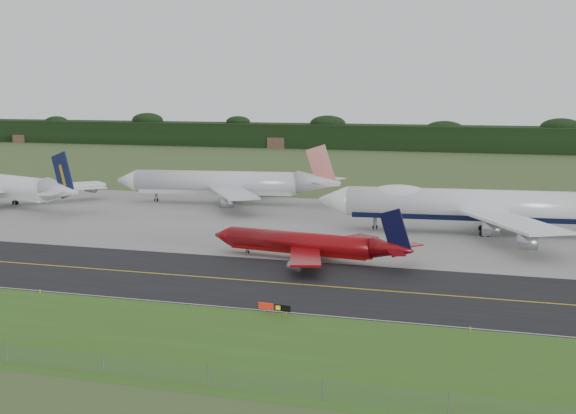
# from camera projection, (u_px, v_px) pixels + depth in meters

# --- Properties ---
(ground) EXTENTS (600.00, 600.00, 0.00)m
(ground) POSITION_uv_depth(u_px,v_px,m) (292.00, 277.00, 128.13)
(ground) COLOR #3B5326
(ground) RESTS_ON ground
(grass_verge) EXTENTS (400.00, 30.00, 0.01)m
(grass_verge) POSITION_uv_depth(u_px,v_px,m) (205.00, 343.00, 95.10)
(grass_verge) COLOR #3B5F1C
(grass_verge) RESTS_ON ground
(taxiway) EXTENTS (400.00, 32.00, 0.02)m
(taxiway) POSITION_uv_depth(u_px,v_px,m) (284.00, 283.00, 124.35)
(taxiway) COLOR black
(taxiway) RESTS_ON ground
(apron) EXTENTS (400.00, 78.00, 0.01)m
(apron) POSITION_uv_depth(u_px,v_px,m) (360.00, 226.00, 176.26)
(apron) COLOR gray
(apron) RESTS_ON ground
(taxiway_centreline) EXTENTS (400.00, 0.40, 0.00)m
(taxiway_centreline) POSITION_uv_depth(u_px,v_px,m) (284.00, 283.00, 124.35)
(taxiway_centreline) COLOR gold
(taxiway_centreline) RESTS_ON taxiway
(taxiway_edge_line) EXTENTS (400.00, 0.25, 0.00)m
(taxiway_edge_line) POSITION_uv_depth(u_px,v_px,m) (250.00, 309.00, 109.73)
(taxiway_edge_line) COLOR silver
(taxiway_edge_line) RESTS_ON taxiway
(perimeter_fence) EXTENTS (320.00, 0.10, 320.00)m
(perimeter_fence) POSITION_uv_depth(u_px,v_px,m) (154.00, 371.00, 82.67)
(perimeter_fence) COLOR slate
(perimeter_fence) RESTS_ON ground
(horizon_treeline) EXTENTS (700.00, 25.00, 12.00)m
(horizon_treeline) POSITION_uv_depth(u_px,v_px,m) (460.00, 140.00, 385.67)
(horizon_treeline) COLOR black
(horizon_treeline) RESTS_ON ground
(jet_ba_747) EXTENTS (69.16, 57.03, 17.38)m
(jet_ba_747) POSITION_uv_depth(u_px,v_px,m) (478.00, 205.00, 166.24)
(jet_ba_747) COLOR white
(jet_ba_747) RESTS_ON ground
(jet_red_737) EXTENTS (38.12, 30.80, 10.30)m
(jet_red_737) POSITION_uv_depth(u_px,v_px,m) (310.00, 244.00, 140.63)
(jet_red_737) COLOR maroon
(jet_red_737) RESTS_ON ground
(jet_navy_gold) EXTENTS (57.44, 48.67, 15.22)m
(jet_navy_gold) POSITION_uv_depth(u_px,v_px,m) (4.00, 187.00, 205.30)
(jet_navy_gold) COLOR white
(jet_navy_gold) RESTS_ON ground
(jet_star_tail) EXTENTS (60.05, 49.78, 15.85)m
(jet_star_tail) POSITION_uv_depth(u_px,v_px,m) (228.00, 184.00, 209.61)
(jet_star_tail) COLOR silver
(jet_star_tail) RESTS_ON ground
(taxiway_sign) EXTENTS (4.67, 0.80, 1.56)m
(taxiway_sign) POSITION_uv_depth(u_px,v_px,m) (274.00, 307.00, 106.64)
(taxiway_sign) COLOR slate
(taxiway_sign) RESTS_ON ground
(edge_marker_left) EXTENTS (0.16, 0.16, 0.50)m
(edge_marker_left) POSITION_uv_depth(u_px,v_px,m) (40.00, 291.00, 118.44)
(edge_marker_left) COLOR yellow
(edge_marker_left) RESTS_ON ground
(edge_marker_center) EXTENTS (0.16, 0.16, 0.50)m
(edge_marker_center) POSITION_uv_depth(u_px,v_px,m) (286.00, 313.00, 107.10)
(edge_marker_center) COLOR yellow
(edge_marker_center) RESTS_ON ground
(edge_marker_right) EXTENTS (0.16, 0.16, 0.50)m
(edge_marker_right) POSITION_uv_depth(u_px,v_px,m) (470.00, 329.00, 99.94)
(edge_marker_right) COLOR yellow
(edge_marker_right) RESTS_ON ground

